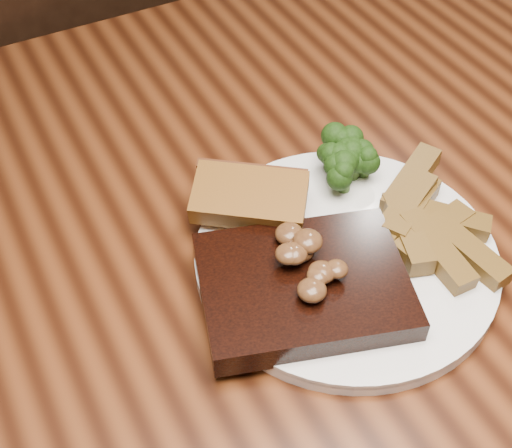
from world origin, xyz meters
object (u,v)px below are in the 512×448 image
at_px(steak, 304,286).
at_px(chair_far, 81,114).
at_px(potato_wedges, 423,226).
at_px(plate, 346,258).
at_px(garlic_bread, 250,212).
at_px(dining_table, 251,291).

bearing_deg(steak, chair_far, 108.87).
bearing_deg(potato_wedges, chair_far, 102.89).
bearing_deg(potato_wedges, steak, -175.43).
height_order(plate, potato_wedges, potato_wedges).
xyz_separation_m(chair_far, steak, (0.02, -0.73, 0.31)).
relative_size(chair_far, steak, 4.68).
distance_m(garlic_bread, potato_wedges, 0.17).
bearing_deg(dining_table, steak, -88.76).
height_order(garlic_bread, potato_wedges, same).
distance_m(dining_table, chair_far, 0.66).
xyz_separation_m(dining_table, plate, (0.06, -0.07, 0.10)).
height_order(steak, potato_wedges, steak).
bearing_deg(garlic_bread, potato_wedges, 2.26).
bearing_deg(chair_far, steak, 77.95).
relative_size(chair_far, garlic_bread, 7.82).
distance_m(chair_far, potato_wedges, 0.80).
xyz_separation_m(chair_far, potato_wedges, (0.17, -0.72, 0.31)).
relative_size(dining_table, steak, 8.78).
xyz_separation_m(dining_table, chair_far, (-0.02, 0.63, -0.19)).
relative_size(garlic_bread, potato_wedges, 0.91).
xyz_separation_m(steak, potato_wedges, (0.14, 0.01, -0.00)).
xyz_separation_m(plate, potato_wedges, (0.08, -0.01, 0.02)).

